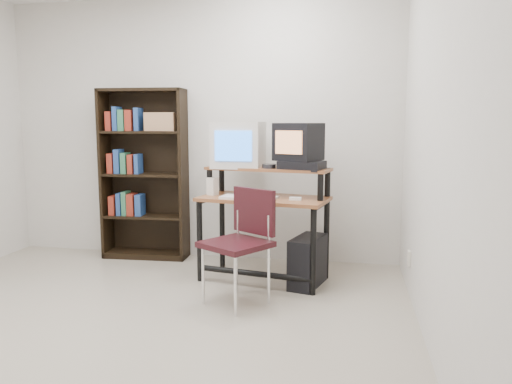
% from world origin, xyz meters
% --- Properties ---
extents(floor, '(4.00, 4.00, 0.01)m').
position_xyz_m(floor, '(0.00, 0.00, -0.01)').
color(floor, '#ADA18F').
rests_on(floor, ground).
extents(back_wall, '(4.00, 0.01, 2.60)m').
position_xyz_m(back_wall, '(0.00, 2.00, 1.30)').
color(back_wall, beige).
rests_on(back_wall, floor).
extents(right_wall, '(0.01, 4.00, 2.60)m').
position_xyz_m(right_wall, '(2.00, 0.00, 1.30)').
color(right_wall, beige).
rests_on(right_wall, floor).
extents(computer_desk, '(1.17, 0.73, 0.98)m').
position_xyz_m(computer_desk, '(0.78, 1.34, 0.67)').
color(computer_desk, brown).
rests_on(computer_desk, floor).
extents(crt_monitor, '(0.43, 0.44, 0.41)m').
position_xyz_m(crt_monitor, '(0.52, 1.51, 1.17)').
color(crt_monitor, beige).
rests_on(crt_monitor, computer_desk).
extents(vcr, '(0.41, 0.34, 0.08)m').
position_xyz_m(vcr, '(1.11, 1.35, 1.01)').
color(vcr, black).
rests_on(vcr, computer_desk).
extents(crt_tv, '(0.44, 0.44, 0.32)m').
position_xyz_m(crt_tv, '(1.07, 1.41, 1.21)').
color(crt_tv, black).
rests_on(crt_tv, vcr).
extents(cd_spindle, '(0.14, 0.14, 0.05)m').
position_xyz_m(cd_spindle, '(0.82, 1.34, 0.99)').
color(cd_spindle, '#26262B').
rests_on(cd_spindle, computer_desk).
extents(keyboard, '(0.49, 0.26, 0.03)m').
position_xyz_m(keyboard, '(0.68, 1.21, 0.74)').
color(keyboard, beige).
rests_on(keyboard, computer_desk).
extents(mousepad, '(0.24, 0.20, 0.01)m').
position_xyz_m(mousepad, '(1.07, 1.19, 0.72)').
color(mousepad, black).
rests_on(mousepad, computer_desk).
extents(mouse, '(0.10, 0.07, 0.03)m').
position_xyz_m(mouse, '(1.07, 1.21, 0.74)').
color(mouse, white).
rests_on(mouse, mousepad).
extents(desk_speaker, '(0.10, 0.10, 0.17)m').
position_xyz_m(desk_speaker, '(0.31, 1.36, 0.80)').
color(desk_speaker, beige).
rests_on(desk_speaker, computer_desk).
extents(pc_tower, '(0.31, 0.49, 0.42)m').
position_xyz_m(pc_tower, '(1.18, 1.22, 0.21)').
color(pc_tower, black).
rests_on(pc_tower, floor).
extents(school_chair, '(0.60, 0.60, 0.87)m').
position_xyz_m(school_chair, '(0.72, 0.75, 0.54)').
color(school_chair, black).
rests_on(school_chair, floor).
extents(bookshelf, '(0.86, 0.33, 1.70)m').
position_xyz_m(bookshelf, '(-0.54, 1.85, 0.88)').
color(bookshelf, black).
rests_on(bookshelf, floor).
extents(wall_outlet, '(0.02, 0.08, 0.12)m').
position_xyz_m(wall_outlet, '(1.99, 1.15, 0.30)').
color(wall_outlet, beige).
rests_on(wall_outlet, right_wall).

